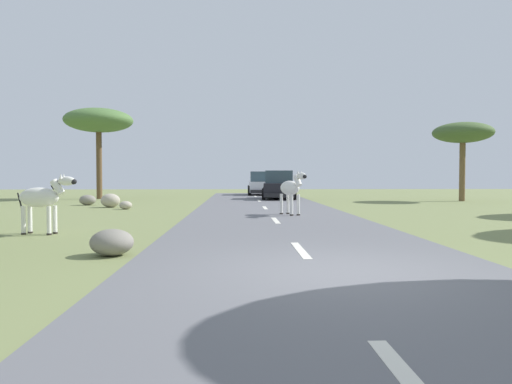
{
  "coord_description": "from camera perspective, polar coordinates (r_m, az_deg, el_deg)",
  "views": [
    {
      "loc": [
        -1.51,
        -6.99,
        1.47
      ],
      "look_at": [
        -0.83,
        11.05,
        0.85
      ],
      "focal_mm": 33.34,
      "sensor_mm": 36.0,
      "label": 1
    }
  ],
  "objects": [
    {
      "name": "rock_3",
      "position": [
        9.18,
        -16.91,
        -5.8
      ],
      "size": [
        0.79,
        0.78,
        0.49
      ],
      "primitive_type": "ellipsoid",
      "color": "gray",
      "rests_on": "ground_plane"
    },
    {
      "name": "tree_3",
      "position": [
        32.09,
        -18.36,
        8.07
      ],
      "size": [
        4.28,
        4.28,
        5.75
      ],
      "color": "brown",
      "rests_on": "ground_plane"
    },
    {
      "name": "rock_0",
      "position": [
        25.21,
        -19.55,
        -0.91
      ],
      "size": [
        0.81,
        0.63,
        0.52
      ],
      "primitive_type": "ellipsoid",
      "color": "gray",
      "rests_on": "ground_plane"
    },
    {
      "name": "tree_1",
      "position": [
        30.17,
        23.56,
        6.44
      ],
      "size": [
        3.39,
        3.39,
        4.57
      ],
      "color": "brown",
      "rests_on": "ground_plane"
    },
    {
      "name": "road",
      "position": [
        7.23,
        7.44,
        -9.59
      ],
      "size": [
        6.0,
        64.0,
        0.05
      ],
      "primitive_type": "cube",
      "color": "slate",
      "rests_on": "ground_plane"
    },
    {
      "name": "car_1",
      "position": [
        29.39,
        2.76,
        0.74
      ],
      "size": [
        2.27,
        4.46,
        1.74
      ],
      "rotation": [
        0.0,
        0.0,
        3.07
      ],
      "color": "black",
      "rests_on": "road"
    },
    {
      "name": "zebra_2",
      "position": [
        13.06,
        -24.26,
        -0.68
      ],
      "size": [
        1.61,
        0.61,
        1.53
      ],
      "rotation": [
        0.0,
        0.0,
        4.53
      ],
      "color": "silver",
      "rests_on": "ground_plane"
    },
    {
      "name": "rock_2",
      "position": [
        23.1,
        -17.07,
        -0.98
      ],
      "size": [
        0.88,
        0.73,
        0.64
      ],
      "primitive_type": "ellipsoid",
      "color": "#A89E8C",
      "rests_on": "ground_plane"
    },
    {
      "name": "car_0",
      "position": [
        35.69,
        0.64,
        0.96
      ],
      "size": [
        2.06,
        4.36,
        1.74
      ],
      "rotation": [
        0.0,
        0.0,
        3.13
      ],
      "color": "silver",
      "rests_on": "road"
    },
    {
      "name": "zebra_0",
      "position": [
        17.22,
        4.23,
        0.41
      ],
      "size": [
        0.96,
        1.6,
        1.61
      ],
      "rotation": [
        0.0,
        0.0,
        3.58
      ],
      "color": "silver",
      "rests_on": "road"
    },
    {
      "name": "rock_1",
      "position": [
        21.64,
        -15.37,
        -1.53
      ],
      "size": [
        0.55,
        0.48,
        0.36
      ],
      "primitive_type": "ellipsoid",
      "color": "#A89E8C",
      "rests_on": "ground_plane"
    },
    {
      "name": "ground_plane",
      "position": [
        7.3,
        9.99,
        -9.7
      ],
      "size": [
        90.0,
        90.0,
        0.0
      ],
      "primitive_type": "plane",
      "color": "olive"
    },
    {
      "name": "lane_markings",
      "position": [
        6.27,
        9.0,
        -11.15
      ],
      "size": [
        0.16,
        56.0,
        0.01
      ],
      "color": "silver",
      "rests_on": "road"
    }
  ]
}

